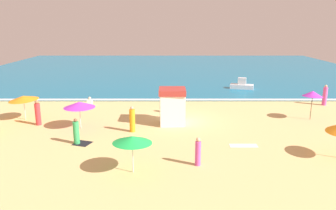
{
  "coord_description": "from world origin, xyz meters",
  "views": [
    {
      "loc": [
        -0.72,
        -24.47,
        7.35
      ],
      "look_at": [
        -0.69,
        1.4,
        0.8
      ],
      "focal_mm": 34.83,
      "sensor_mm": 36.0,
      "label": 1
    }
  ],
  "objects_px": {
    "beach_umbrella_1": "(79,105)",
    "beach_umbrella_4": "(132,140)",
    "beachgoer_5": "(90,102)",
    "beach_umbrella_5": "(312,94)",
    "small_boat_0": "(241,85)",
    "beachgoer_4": "(198,152)",
    "beachgoer_1": "(132,120)",
    "beachgoer_3": "(167,107)",
    "beach_umbrella_2": "(23,98)",
    "beachgoer_6": "(37,113)",
    "beachgoer_2": "(324,96)",
    "lifeguard_cabana": "(172,106)",
    "beachgoer_0": "(76,132)"
  },
  "relations": [
    {
      "from": "beachgoer_2",
      "to": "beach_umbrella_1",
      "type": "bearing_deg",
      "value": -161.87
    },
    {
      "from": "beach_umbrella_1",
      "to": "beachgoer_2",
      "type": "height_order",
      "value": "beach_umbrella_1"
    },
    {
      "from": "beach_umbrella_5",
      "to": "beachgoer_1",
      "type": "height_order",
      "value": "beach_umbrella_5"
    },
    {
      "from": "beachgoer_4",
      "to": "beachgoer_1",
      "type": "bearing_deg",
      "value": 126.33
    },
    {
      "from": "small_boat_0",
      "to": "beach_umbrella_1",
      "type": "bearing_deg",
      "value": -136.41
    },
    {
      "from": "beach_umbrella_2",
      "to": "beachgoer_3",
      "type": "relative_size",
      "value": 3.17
    },
    {
      "from": "beach_umbrella_2",
      "to": "beachgoer_6",
      "type": "relative_size",
      "value": 1.66
    },
    {
      "from": "beach_umbrella_2",
      "to": "beachgoer_2",
      "type": "relative_size",
      "value": 1.64
    },
    {
      "from": "beach_umbrella_2",
      "to": "beachgoer_5",
      "type": "relative_size",
      "value": 3.8
    },
    {
      "from": "beach_umbrella_5",
      "to": "beachgoer_4",
      "type": "xyz_separation_m",
      "value": [
        -9.54,
        -8.43,
        -1.32
      ]
    },
    {
      "from": "beachgoer_0",
      "to": "beachgoer_3",
      "type": "xyz_separation_m",
      "value": [
        5.66,
        7.32,
        -0.32
      ]
    },
    {
      "from": "beach_umbrella_1",
      "to": "beach_umbrella_4",
      "type": "xyz_separation_m",
      "value": [
        4.5,
        -7.11,
        0.01
      ]
    },
    {
      "from": "beach_umbrella_2",
      "to": "beachgoer_4",
      "type": "bearing_deg",
      "value": -33.53
    },
    {
      "from": "beachgoer_5",
      "to": "beach_umbrella_5",
      "type": "bearing_deg",
      "value": -13.61
    },
    {
      "from": "beachgoer_3",
      "to": "small_boat_0",
      "type": "distance_m",
      "value": 12.8
    },
    {
      "from": "beach_umbrella_1",
      "to": "beach_umbrella_2",
      "type": "xyz_separation_m",
      "value": [
        -4.88,
        2.16,
        -0.02
      ]
    },
    {
      "from": "beach_umbrella_1",
      "to": "beach_umbrella_5",
      "type": "bearing_deg",
      "value": 7.07
    },
    {
      "from": "beach_umbrella_2",
      "to": "beachgoer_1",
      "type": "bearing_deg",
      "value": -18.66
    },
    {
      "from": "beachgoer_2",
      "to": "beachgoer_5",
      "type": "bearing_deg",
      "value": -179.55
    },
    {
      "from": "beach_umbrella_4",
      "to": "beachgoer_1",
      "type": "xyz_separation_m",
      "value": [
        -0.7,
        6.34,
        -0.91
      ]
    },
    {
      "from": "beachgoer_2",
      "to": "beachgoer_3",
      "type": "bearing_deg",
      "value": -170.13
    },
    {
      "from": "beach_umbrella_4",
      "to": "beachgoer_3",
      "type": "bearing_deg",
      "value": 81.4
    },
    {
      "from": "beachgoer_6",
      "to": "beachgoer_1",
      "type": "bearing_deg",
      "value": -12.29
    },
    {
      "from": "beachgoer_3",
      "to": "beachgoer_6",
      "type": "relative_size",
      "value": 0.52
    },
    {
      "from": "lifeguard_cabana",
      "to": "beachgoer_4",
      "type": "xyz_separation_m",
      "value": [
        1.26,
        -7.35,
        -0.63
      ]
    },
    {
      "from": "lifeguard_cabana",
      "to": "beachgoer_2",
      "type": "height_order",
      "value": "lifeguard_cabana"
    },
    {
      "from": "beachgoer_2",
      "to": "beachgoer_4",
      "type": "bearing_deg",
      "value": -134.43
    },
    {
      "from": "beach_umbrella_4",
      "to": "beachgoer_5",
      "type": "bearing_deg",
      "value": 111.41
    },
    {
      "from": "small_boat_0",
      "to": "beachgoer_5",
      "type": "bearing_deg",
      "value": -154.65
    },
    {
      "from": "beach_umbrella_4",
      "to": "small_boat_0",
      "type": "xyz_separation_m",
      "value": [
        10.11,
        21.02,
        -1.25
      ]
    },
    {
      "from": "beach_umbrella_2",
      "to": "beachgoer_2",
      "type": "distance_m",
      "value": 25.9
    },
    {
      "from": "lifeguard_cabana",
      "to": "beachgoer_1",
      "type": "distance_m",
      "value": 3.38
    },
    {
      "from": "beach_umbrella_1",
      "to": "beach_umbrella_4",
      "type": "distance_m",
      "value": 8.41
    },
    {
      "from": "beach_umbrella_4",
      "to": "beachgoer_3",
      "type": "height_order",
      "value": "beach_umbrella_4"
    },
    {
      "from": "beachgoer_0",
      "to": "beachgoer_4",
      "type": "height_order",
      "value": "beachgoer_0"
    },
    {
      "from": "beach_umbrella_2",
      "to": "small_boat_0",
      "type": "xyz_separation_m",
      "value": [
        19.49,
        11.75,
        -1.23
      ]
    },
    {
      "from": "beachgoer_6",
      "to": "lifeguard_cabana",
      "type": "bearing_deg",
      "value": 1.72
    },
    {
      "from": "beach_umbrella_5",
      "to": "beachgoer_5",
      "type": "relative_size",
      "value": 2.83
    },
    {
      "from": "beachgoer_5",
      "to": "beach_umbrella_1",
      "type": "bearing_deg",
      "value": -82.47
    },
    {
      "from": "beach_umbrella_5",
      "to": "beachgoer_3",
      "type": "height_order",
      "value": "beach_umbrella_5"
    },
    {
      "from": "beach_umbrella_1",
      "to": "small_boat_0",
      "type": "distance_m",
      "value": 20.2
    },
    {
      "from": "beach_umbrella_4",
      "to": "beachgoer_1",
      "type": "height_order",
      "value": "beach_umbrella_4"
    },
    {
      "from": "beach_umbrella_5",
      "to": "beachgoer_2",
      "type": "relative_size",
      "value": 1.22
    },
    {
      "from": "beach_umbrella_5",
      "to": "small_boat_0",
      "type": "distance_m",
      "value": 12.18
    },
    {
      "from": "beach_umbrella_4",
      "to": "beachgoer_1",
      "type": "relative_size",
      "value": 1.52
    },
    {
      "from": "beach_umbrella_1",
      "to": "small_boat_0",
      "type": "bearing_deg",
      "value": 43.59
    },
    {
      "from": "beachgoer_3",
      "to": "beachgoer_4",
      "type": "xyz_separation_m",
      "value": [
        1.63,
        -10.51,
        0.31
      ]
    },
    {
      "from": "beach_umbrella_1",
      "to": "beachgoer_3",
      "type": "relative_size",
      "value": 3.1
    },
    {
      "from": "lifeguard_cabana",
      "to": "beachgoer_0",
      "type": "xyz_separation_m",
      "value": [
        -6.02,
        -4.15,
        -0.61
      ]
    },
    {
      "from": "beachgoer_0",
      "to": "small_boat_0",
      "type": "height_order",
      "value": "beachgoer_0"
    }
  ]
}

